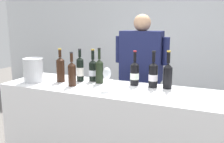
% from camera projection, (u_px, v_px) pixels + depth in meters
% --- Properties ---
extents(wall_back, '(8.00, 0.10, 2.80)m').
position_uv_depth(wall_back, '(177.00, 30.00, 4.42)').
color(wall_back, silver).
rests_on(wall_back, ground_plane).
extents(counter, '(2.35, 0.61, 0.95)m').
position_uv_depth(counter, '(125.00, 139.00, 2.27)').
color(counter, white).
rests_on(counter, ground_plane).
extents(wine_bottle_0, '(0.08, 0.08, 0.33)m').
position_uv_depth(wine_bottle_0, '(60.00, 69.00, 2.44)').
color(wine_bottle_0, black).
rests_on(wine_bottle_0, counter).
extents(wine_bottle_1, '(0.07, 0.07, 0.32)m').
position_uv_depth(wine_bottle_1, '(72.00, 73.00, 2.27)').
color(wine_bottle_1, black).
rests_on(wine_bottle_1, counter).
extents(wine_bottle_2, '(0.08, 0.08, 0.34)m').
position_uv_depth(wine_bottle_2, '(168.00, 75.00, 2.18)').
color(wine_bottle_2, black).
rests_on(wine_bottle_2, counter).
extents(wine_bottle_3, '(0.07, 0.07, 0.33)m').
position_uv_depth(wine_bottle_3, '(80.00, 69.00, 2.46)').
color(wine_bottle_3, black).
rests_on(wine_bottle_3, counter).
extents(wine_bottle_4, '(0.08, 0.08, 0.33)m').
position_uv_depth(wine_bottle_4, '(153.00, 74.00, 2.22)').
color(wine_bottle_4, black).
rests_on(wine_bottle_4, counter).
extents(wine_bottle_5, '(0.08, 0.08, 0.33)m').
position_uv_depth(wine_bottle_5, '(135.00, 73.00, 2.30)').
color(wine_bottle_5, black).
rests_on(wine_bottle_5, counter).
extents(wine_bottle_6, '(0.08, 0.08, 0.32)m').
position_uv_depth(wine_bottle_6, '(93.00, 70.00, 2.47)').
color(wine_bottle_6, black).
rests_on(wine_bottle_6, counter).
extents(wine_bottle_7, '(0.07, 0.07, 0.34)m').
position_uv_depth(wine_bottle_7, '(99.00, 70.00, 2.38)').
color(wine_bottle_7, black).
rests_on(wine_bottle_7, counter).
extents(wine_glass, '(0.07, 0.07, 0.20)m').
position_uv_depth(wine_glass, '(107.00, 74.00, 2.12)').
color(wine_glass, silver).
rests_on(wine_glass, counter).
extents(ice_bucket, '(0.20, 0.20, 0.24)m').
position_uv_depth(ice_bucket, '(33.00, 70.00, 2.44)').
color(ice_bucket, silver).
rests_on(ice_bucket, counter).
extents(person_server, '(0.62, 0.26, 1.62)m').
position_uv_depth(person_server, '(141.00, 88.00, 2.84)').
color(person_server, black).
rests_on(person_server, ground_plane).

